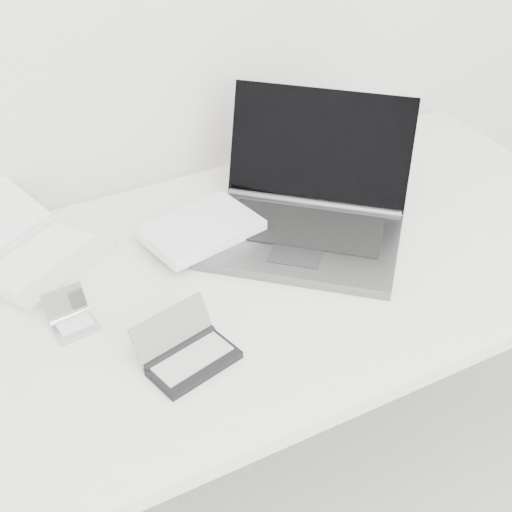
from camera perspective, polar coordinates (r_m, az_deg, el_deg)
name	(u,v)px	position (r m, az deg, el deg)	size (l,w,h in m)	color
desk	(260,283)	(1.47, 0.30, -2.18)	(1.60, 0.80, 0.73)	white
laptop_large	(286,216)	(1.51, 2.43, 3.18)	(0.61, 0.54, 0.26)	slate
netbook_open_white	(25,251)	(1.52, -17.97, 0.38)	(0.39, 0.41, 0.09)	silver
pda_silver	(72,320)	(1.34, -14.49, -4.97)	(0.08, 0.09, 0.06)	#B8B8BC
palmtop_charcoal	(188,354)	(1.23, -5.47, -7.83)	(0.18, 0.15, 0.08)	black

